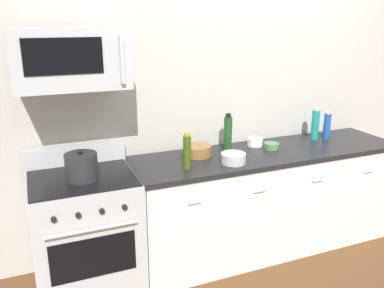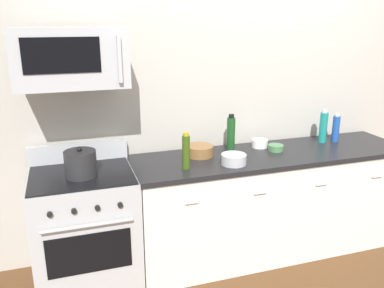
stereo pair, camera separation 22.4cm
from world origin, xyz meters
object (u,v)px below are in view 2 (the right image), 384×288
object	(u,v)px
range_oven	(86,229)
bottle_sparkling_teal	(323,127)
bowl_green_glaze	(276,148)
bowl_white_ceramic	(260,143)
stockpot	(81,164)
bowl_wooden_salad	(200,150)
bowl_steel_prep	(234,159)
bottle_wine_green	(231,134)
bottle_soda_blue	(336,128)
microwave	(71,57)
bottle_olive_oil	(186,151)

from	to	relation	value
range_oven	bottle_sparkling_teal	bearing A→B (deg)	3.48
bottle_sparkling_teal	bowl_green_glaze	xyz separation A→B (m)	(-0.53, -0.09, -0.12)
bowl_white_ceramic	bowl_green_glaze	size ratio (longest dim) A/B	1.08
bowl_white_ceramic	stockpot	xyz separation A→B (m)	(-1.53, -0.22, 0.06)
bowl_wooden_salad	bowl_steel_prep	size ratio (longest dim) A/B	1.15
bottle_wine_green	bowl_steel_prep	size ratio (longest dim) A/B	1.66
bowl_wooden_salad	bowl_green_glaze	world-z (taller)	bowl_wooden_salad
bottle_soda_blue	microwave	bearing A→B (deg)	-178.29
bowl_white_ceramic	bowl_wooden_salad	xyz separation A→B (m)	(-0.58, -0.06, 0.01)
range_oven	bowl_white_ceramic	bearing A→B (deg)	6.38
bowl_white_ceramic	bowl_wooden_salad	bearing A→B (deg)	-174.08
bowl_white_ceramic	bowl_green_glaze	world-z (taller)	bowl_white_ceramic
bottle_wine_green	range_oven	bearing A→B (deg)	-174.01
bottle_olive_oil	bottle_wine_green	distance (m)	0.54
bottle_wine_green	bowl_white_ceramic	world-z (taller)	bottle_wine_green
range_oven	bottle_sparkling_teal	distance (m)	2.23
bottle_sparkling_teal	bowl_steel_prep	distance (m)	1.05
range_oven	bottle_wine_green	size ratio (longest dim) A/B	3.29
bottle_sparkling_teal	stockpot	bearing A→B (deg)	-175.11
bowl_white_ceramic	bowl_green_glaze	distance (m)	0.16
bowl_steel_prep	stockpot	world-z (taller)	stockpot
bottle_wine_green	bottle_sparkling_teal	world-z (taller)	bottle_wine_green
bottle_sparkling_teal	bowl_wooden_salad	size ratio (longest dim) A/B	1.35
bowl_green_glaze	microwave	bearing A→B (deg)	179.79
bottle_olive_oil	bottle_sparkling_teal	xyz separation A→B (m)	(1.38, 0.26, 0.01)
bottle_soda_blue	bowl_steel_prep	world-z (taller)	bottle_soda_blue
range_oven	bottle_olive_oil	size ratio (longest dim) A/B	3.80
range_oven	microwave	xyz separation A→B (m)	(0.00, 0.04, 1.28)
bottle_sparkling_teal	stockpot	xyz separation A→B (m)	(-2.14, -0.18, -0.05)
microwave	bottle_sparkling_teal	bearing A→B (deg)	2.28
microwave	bowl_steel_prep	distance (m)	1.40
bottle_wine_green	bowl_white_ceramic	bearing A→B (deg)	8.02
bowl_green_glaze	bottle_sparkling_teal	bearing A→B (deg)	9.85
bowl_white_ceramic	range_oven	bearing A→B (deg)	-173.62
bottle_olive_oil	bowl_steel_prep	distance (m)	0.39
range_oven	bottle_olive_oil	distance (m)	0.97
microwave	stockpot	bearing A→B (deg)	-90.13
bottle_wine_green	bowl_wooden_salad	world-z (taller)	bottle_wine_green
microwave	bottle_sparkling_teal	xyz separation A→B (m)	(2.14, 0.09, -0.69)
bottle_olive_oil	bowl_white_ceramic	bearing A→B (deg)	21.44
microwave	bottle_wine_green	world-z (taller)	microwave
range_oven	bowl_wooden_salad	xyz separation A→B (m)	(0.95, 0.11, 0.50)
microwave	bottle_soda_blue	size ratio (longest dim) A/B	2.84
microwave	bowl_white_ceramic	bearing A→B (deg)	4.72
bottle_soda_blue	bottle_wine_green	size ratio (longest dim) A/B	0.81
bowl_green_glaze	stockpot	size ratio (longest dim) A/B	0.58
bottle_soda_blue	stockpot	world-z (taller)	bottle_soda_blue
stockpot	bowl_steel_prep	bearing A→B (deg)	-5.15
bottle_olive_oil	bowl_wooden_salad	distance (m)	0.32
microwave	bowl_steel_prep	size ratio (longest dim) A/B	3.79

